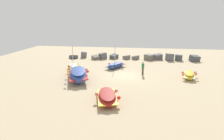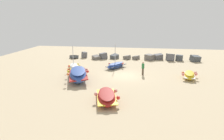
% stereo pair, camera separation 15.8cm
% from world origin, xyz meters
% --- Properties ---
extents(ground_plane, '(46.88, 46.88, 0.00)m').
position_xyz_m(ground_plane, '(0.00, 0.00, 0.00)').
color(ground_plane, tan).
extents(fishing_boat_0, '(2.69, 3.56, 3.39)m').
position_xyz_m(fishing_boat_0, '(-1.61, 3.57, 0.40)').
color(fishing_boat_0, '#2D4C9E').
rests_on(fishing_boat_0, ground_plane).
extents(fishing_boat_1, '(3.59, 5.55, 1.35)m').
position_xyz_m(fishing_boat_1, '(-5.05, -2.68, 0.66)').
color(fishing_boat_1, '#2D4C9E').
rests_on(fishing_boat_1, ground_plane).
extents(fishing_boat_2, '(2.38, 3.35, 3.18)m').
position_xyz_m(fishing_boat_2, '(-7.23, 2.21, 0.33)').
color(fishing_boat_2, white).
rests_on(fishing_boat_2, ground_plane).
extents(fishing_boat_3, '(2.45, 4.11, 0.87)m').
position_xyz_m(fishing_boat_3, '(-0.76, -8.25, 0.43)').
color(fishing_boat_3, maroon).
rests_on(fishing_boat_3, ground_plane).
extents(fishing_boat_4, '(1.96, 3.20, 0.81)m').
position_xyz_m(fishing_boat_4, '(7.45, -0.06, 0.40)').
color(fishing_boat_4, gold).
rests_on(fishing_boat_4, ground_plane).
extents(person_walking, '(0.32, 0.32, 1.64)m').
position_xyz_m(person_walking, '(2.12, 0.61, 0.95)').
color(person_walking, brown).
rests_on(person_walking, ground_plane).
extents(breakwater_rocks, '(21.66, 2.92, 1.41)m').
position_xyz_m(breakwater_rocks, '(1.48, 10.05, 0.42)').
color(breakwater_rocks, '#4C5156').
rests_on(breakwater_rocks, ground_plane).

